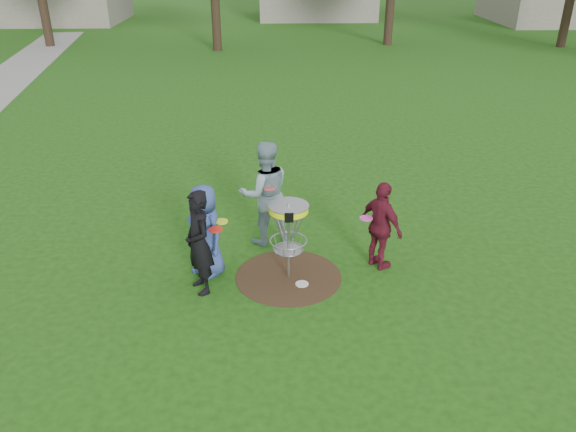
{
  "coord_description": "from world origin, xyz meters",
  "views": [
    {
      "loc": [
        -0.24,
        -8.06,
        5.15
      ],
      "look_at": [
        0.0,
        0.3,
        1.0
      ],
      "focal_mm": 35.0,
      "sensor_mm": 36.0,
      "label": 1
    }
  ],
  "objects_px": {
    "player_grey": "(265,193)",
    "player_maroon": "(381,226)",
    "disc_golf_basket": "(289,223)",
    "player_black": "(199,243)",
    "player_blue": "(205,230)"
  },
  "relations": [
    {
      "from": "disc_golf_basket",
      "to": "player_black",
      "type": "bearing_deg",
      "value": -166.48
    },
    {
      "from": "player_blue",
      "to": "disc_golf_basket",
      "type": "relative_size",
      "value": 1.17
    },
    {
      "from": "player_grey",
      "to": "player_maroon",
      "type": "height_order",
      "value": "player_grey"
    },
    {
      "from": "player_blue",
      "to": "player_grey",
      "type": "xyz_separation_m",
      "value": [
        0.98,
        1.08,
        0.18
      ]
    },
    {
      "from": "player_grey",
      "to": "player_maroon",
      "type": "relative_size",
      "value": 1.25
    },
    {
      "from": "player_black",
      "to": "player_grey",
      "type": "bearing_deg",
      "value": 120.01
    },
    {
      "from": "player_blue",
      "to": "player_maroon",
      "type": "distance_m",
      "value": 2.95
    },
    {
      "from": "player_grey",
      "to": "disc_golf_basket",
      "type": "relative_size",
      "value": 1.43
    },
    {
      "from": "player_blue",
      "to": "disc_golf_basket",
      "type": "xyz_separation_m",
      "value": [
        1.37,
        -0.19,
        0.21
      ]
    },
    {
      "from": "player_black",
      "to": "player_blue",
      "type": "bearing_deg",
      "value": 147.63
    },
    {
      "from": "player_black",
      "to": "player_maroon",
      "type": "height_order",
      "value": "player_black"
    },
    {
      "from": "player_blue",
      "to": "player_black",
      "type": "relative_size",
      "value": 0.93
    },
    {
      "from": "player_grey",
      "to": "player_maroon",
      "type": "distance_m",
      "value": 2.2
    },
    {
      "from": "player_grey",
      "to": "player_black",
      "type": "bearing_deg",
      "value": 42.95
    },
    {
      "from": "player_maroon",
      "to": "disc_golf_basket",
      "type": "relative_size",
      "value": 1.14
    }
  ]
}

